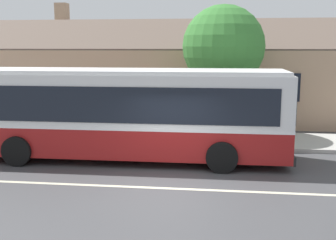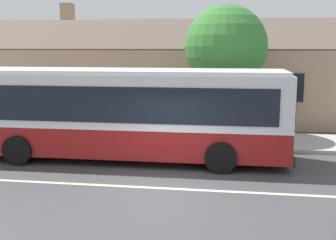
% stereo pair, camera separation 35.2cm
% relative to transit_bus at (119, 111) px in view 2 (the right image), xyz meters
% --- Properties ---
extents(ground_plane, '(300.00, 300.00, 0.00)m').
position_rel_transit_bus_xyz_m(ground_plane, '(2.04, -2.90, -1.68)').
color(ground_plane, '#424244').
extents(sidewalk_far, '(60.00, 3.00, 0.15)m').
position_rel_transit_bus_xyz_m(sidewalk_far, '(2.04, 3.10, -1.61)').
color(sidewalk_far, '#ADAAA3').
rests_on(sidewalk_far, ground).
extents(lane_divider_stripe, '(60.00, 0.16, 0.01)m').
position_rel_transit_bus_xyz_m(lane_divider_stripe, '(2.04, -2.90, -1.68)').
color(lane_divider_stripe, beige).
rests_on(lane_divider_stripe, ground).
extents(community_building, '(20.90, 9.03, 6.45)m').
position_rel_transit_bus_xyz_m(community_building, '(-0.58, 10.27, 0.29)').
color(community_building, tan).
rests_on(community_building, ground).
extents(transit_bus, '(11.57, 2.83, 3.13)m').
position_rel_transit_bus_xyz_m(transit_bus, '(0.00, 0.00, 0.00)').
color(transit_bus, maroon).
rests_on(transit_bus, ground).
extents(bench_down_street, '(1.55, 0.51, 0.94)m').
position_rel_transit_bus_xyz_m(bench_down_street, '(-2.28, 2.55, -1.12)').
color(bench_down_street, brown).
rests_on(bench_down_street, sidewalk_far).
extents(street_tree_primary, '(3.49, 3.49, 5.64)m').
position_rel_transit_bus_xyz_m(street_tree_primary, '(3.55, 4.17, 2.20)').
color(street_tree_primary, '#4C3828').
rests_on(street_tree_primary, ground).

